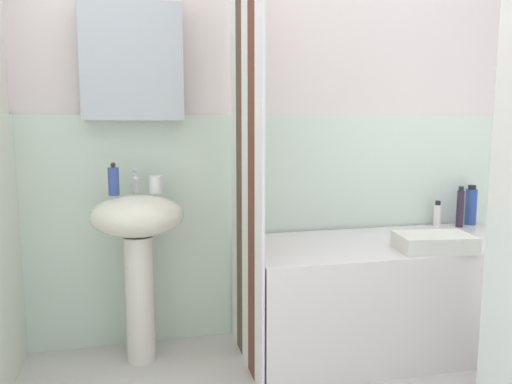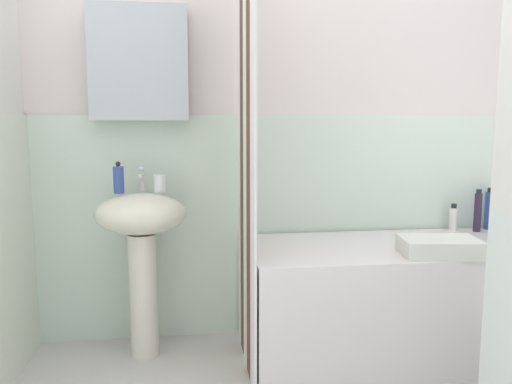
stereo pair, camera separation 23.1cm
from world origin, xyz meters
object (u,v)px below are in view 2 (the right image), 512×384
lotion_bottle (491,210)px  towel_folded (440,247)px  sink (142,238)px  soap_dispenser (119,179)px  bathtub (398,299)px  conditioner_bottle (478,211)px  toothbrush_cup (160,183)px  body_wash_bottle (453,218)px

lotion_bottle → towel_folded: lotion_bottle is taller
sink → soap_dispenser: 0.31m
bathtub → lotion_bottle: (0.66, 0.28, 0.39)m
conditioner_bottle → towel_folded: size_ratio=0.69×
toothbrush_cup → lotion_bottle: toothbrush_cup is taller
lotion_bottle → body_wash_bottle: lotion_bottle is taller
lotion_bottle → towel_folded: size_ratio=0.68×
soap_dispenser → lotion_bottle: (2.03, 0.12, -0.22)m
sink → lotion_bottle: (1.93, 0.14, 0.07)m
sink → soap_dispenser: soap_dispenser is taller
toothbrush_cup → towel_folded: 1.36m
soap_dispenser → bathtub: size_ratio=0.10×
soap_dispenser → sink: bearing=-10.7°
bathtub → conditioner_bottle: size_ratio=6.40×
toothbrush_cup → bathtub: size_ratio=0.05×
soap_dispenser → toothbrush_cup: 0.20m
conditioner_bottle → towel_folded: 0.64m
soap_dispenser → conditioner_bottle: soap_dispenser is taller
soap_dispenser → bathtub: bearing=-6.6°
toothbrush_cup → body_wash_bottle: toothbrush_cup is taller
soap_dispenser → body_wash_bottle: soap_dispenser is taller
lotion_bottle → conditioner_bottle: (-0.11, -0.05, 0.00)m
sink → conditioner_bottle: size_ratio=3.48×
lotion_bottle → body_wash_bottle: (-0.23, -0.01, -0.04)m
towel_folded → bathtub: bearing=113.2°
sink → conditioner_bottle: sink is taller
soap_dispenser → bathtub: soap_dispenser is taller
sink → body_wash_bottle: sink is taller
towel_folded → lotion_bottle: bearing=41.1°
toothbrush_cup → bathtub: (1.18, -0.19, -0.58)m
sink → lotion_bottle: size_ratio=3.49×
lotion_bottle → towel_folded: 0.75m
lotion_bottle → soap_dispenser: bearing=-176.6°
sink → toothbrush_cup: (0.09, 0.05, 0.26)m
soap_dispenser → conditioner_bottle: 1.93m
sink → towel_folded: bearing=-14.6°
conditioner_bottle → body_wash_bottle: bearing=160.1°
bathtub → towel_folded: 0.40m
soap_dispenser → towel_folded: size_ratio=0.45×
lotion_bottle → conditioner_bottle: conditioner_bottle is taller
lotion_bottle → toothbrush_cup: bearing=-177.4°
toothbrush_cup → towel_folded: size_ratio=0.24×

